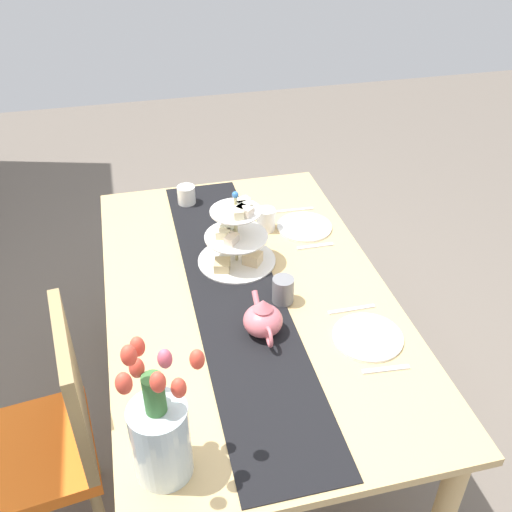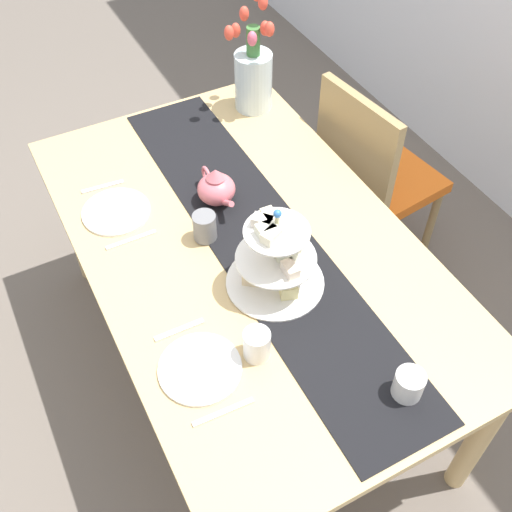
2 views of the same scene
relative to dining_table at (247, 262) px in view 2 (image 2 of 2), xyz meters
The scene contains 16 objects.
ground_plane 0.63m from the dining_table, ahead, with size 8.00×8.00×0.00m, color #6B6056.
dining_table is the anchor object (origin of this frame).
chair_left 0.80m from the dining_table, 111.94° to the left, with size 0.47×0.47×0.91m.
table_runner 0.10m from the dining_table, 90.00° to the left, with size 1.65×0.32×0.00m, color black.
tiered_cake_stand 0.27m from the dining_table, ahead, with size 0.30×0.30×0.30m.
teapot 0.27m from the dining_table, behind, with size 0.24×0.13×0.14m.
tulip_vase 0.80m from the dining_table, 150.82° to the left, with size 0.20×0.20×0.45m.
cream_jug 0.70m from the dining_table, 10.43° to the left, with size 0.08×0.08×0.09m, color white.
dinner_plate_left 0.47m from the dining_table, 135.22° to the right, with size 0.23×0.23×0.01m, color white.
fork_left 0.58m from the dining_table, 145.42° to the right, with size 0.02×0.15×0.01m, color silver.
knife_left 0.39m from the dining_table, 119.44° to the right, with size 0.01×0.17×0.01m, color silver.
dinner_plate_right 0.50m from the dining_table, 42.28° to the right, with size 0.23×0.23×0.01m, color white.
fork_right 0.40m from the dining_table, 56.72° to the right, with size 0.02×0.15×0.01m, color silver.
knife_right 0.61m from the dining_table, 32.95° to the right, with size 0.01×0.17×0.01m, color silver.
mug_grey 0.20m from the dining_table, 127.71° to the right, with size 0.08×0.08×0.10m, color slate.
mug_white_text 0.44m from the dining_table, 23.31° to the right, with size 0.08×0.08×0.10m, color white.
Camera 2 is at (1.21, -0.60, 2.18)m, focal length 42.99 mm.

